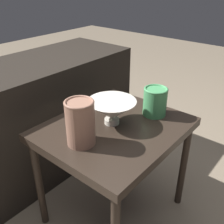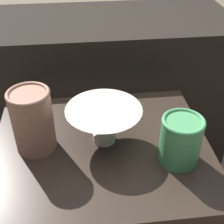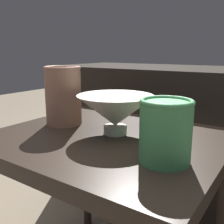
# 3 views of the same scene
# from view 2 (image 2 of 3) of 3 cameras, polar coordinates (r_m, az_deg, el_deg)

# --- Properties ---
(table) EXTENTS (0.65, 0.55, 0.56)m
(table) POSITION_cam_2_polar(r_m,az_deg,el_deg) (0.98, -1.77, -8.89)
(table) COLOR #2D231C
(table) RESTS_ON ground_plane
(couch_backdrop) EXTENTS (1.31, 0.50, 0.72)m
(couch_backdrop) POSITION_cam_2_polar(r_m,az_deg,el_deg) (1.58, -3.81, 4.21)
(couch_backdrop) COLOR black
(couch_backdrop) RESTS_ON ground_plane
(bowl) EXTENTS (0.22, 0.22, 0.12)m
(bowl) POSITION_cam_2_polar(r_m,az_deg,el_deg) (0.92, -1.48, -1.87)
(bowl) COLOR silver
(bowl) RESTS_ON table
(vase_textured_left) EXTENTS (0.12, 0.12, 0.19)m
(vase_textured_left) POSITION_cam_2_polar(r_m,az_deg,el_deg) (0.90, -14.31, -1.42)
(vase_textured_left) COLOR #996B56
(vase_textured_left) RESTS_ON table
(vase_colorful_right) EXTENTS (0.12, 0.12, 0.14)m
(vase_colorful_right) POSITION_cam_2_polar(r_m,az_deg,el_deg) (0.87, 12.44, -4.91)
(vase_colorful_right) COLOR #47995B
(vase_colorful_right) RESTS_ON table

